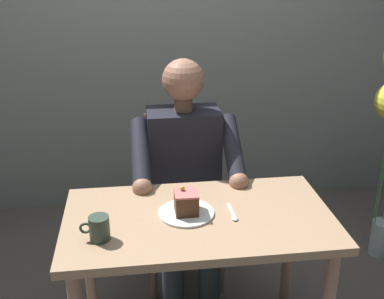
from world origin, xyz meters
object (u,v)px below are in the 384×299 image
object	(u,v)px
cake_slice	(186,202)
dining_table	(199,236)
chair	(182,190)
dessert_spoon	(233,215)
seated_person	(186,179)
coffee_cup	(99,228)

from	to	relation	value
cake_slice	dining_table	bearing A→B (deg)	158.10
dining_table	chair	size ratio (longest dim) A/B	1.21
cake_slice	dessert_spoon	xyz separation A→B (m)	(-0.19, 0.04, -0.05)
seated_person	dessert_spoon	distance (m)	0.51
chair	dessert_spoon	bearing A→B (deg)	101.90
chair	coffee_cup	size ratio (longest dim) A/B	8.10
seated_person	dessert_spoon	world-z (taller)	seated_person
dining_table	cake_slice	bearing A→B (deg)	-21.90
dining_table	dessert_spoon	xyz separation A→B (m)	(-0.14, 0.02, 0.10)
dining_table	chair	bearing A→B (deg)	-90.00
coffee_cup	chair	bearing A→B (deg)	-117.12
dining_table	dessert_spoon	bearing A→B (deg)	172.71
coffee_cup	dessert_spoon	world-z (taller)	coffee_cup
chair	cake_slice	xyz separation A→B (m)	(0.05, 0.62, 0.27)
seated_person	dessert_spoon	size ratio (longest dim) A/B	8.66
chair	dessert_spoon	size ratio (longest dim) A/B	6.31
cake_slice	dessert_spoon	size ratio (longest dim) A/B	0.78
coffee_cup	cake_slice	bearing A→B (deg)	-157.45
cake_slice	coffee_cup	xyz separation A→B (m)	(0.34, 0.14, -0.01)
dining_table	seated_person	distance (m)	0.47
cake_slice	dessert_spoon	world-z (taller)	cake_slice
chair	cake_slice	world-z (taller)	chair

